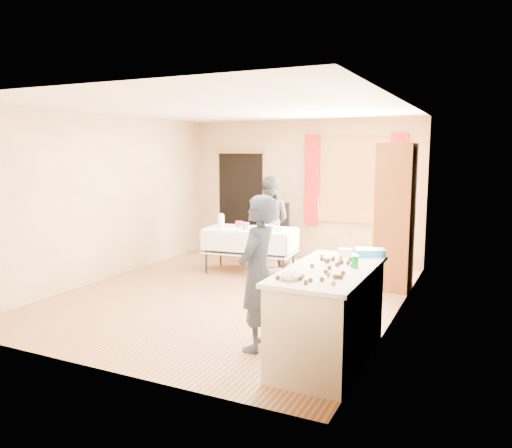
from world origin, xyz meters
The scene contains 29 objects.
floor centered at (0.00, 0.00, -0.01)m, with size 4.50×5.50×0.02m, color #9E7047.
ceiling centered at (0.00, 0.00, 2.61)m, with size 4.50×5.50×0.02m, color white.
wall_back centered at (0.00, 2.76, 1.30)m, with size 4.50×0.02×2.60m, color tan.
wall_front centered at (0.00, -2.76, 1.30)m, with size 4.50×0.02×2.60m, color tan.
wall_left centered at (-2.26, 0.00, 1.30)m, with size 0.02×5.50×2.60m, color tan.
wall_right centered at (2.26, 0.00, 1.30)m, with size 0.02×5.50×2.60m, color tan.
window_frame centered at (1.00, 2.72, 1.50)m, with size 1.32×0.06×1.52m, color olive.
window_pane centered at (1.00, 2.71, 1.50)m, with size 1.20×0.02×1.40m, color white.
curtain_left centered at (0.22, 2.67, 1.50)m, with size 0.28×0.06×1.65m, color #A92019.
curtain_right centered at (1.78, 2.67, 1.50)m, with size 0.28×0.06×1.65m, color #A92019.
doorway centered at (-1.30, 2.73, 1.00)m, with size 0.95×0.04×2.00m, color black.
door_lintel centered at (-1.30, 2.70, 2.02)m, with size 1.05×0.06×0.08m, color olive.
cabinet centered at (1.99, 1.27, 1.07)m, with size 0.50×0.60×2.14m, color brown.
counter centered at (1.89, -1.60, 0.45)m, with size 0.78×1.65×0.91m.
party_table centered at (-0.36, 1.24, 0.45)m, with size 1.57×0.93×0.75m.
chair centered at (-0.37, 2.30, 0.32)m, with size 0.46×0.46×1.07m.
girl centered at (1.15, -1.66, 0.79)m, with size 0.39×0.59×1.59m, color #1C2639.
woman centered at (-0.32, 1.93, 0.79)m, with size 0.82×0.67×1.58m, color black.
soda_can centered at (2.10, -1.48, 0.97)m, with size 0.07×0.07×0.12m, color #058914.
mixing_bowl centered at (1.71, -2.16, 0.93)m, with size 0.24×0.24×0.05m, color white.
foam_block centered at (1.87, -0.98, 0.95)m, with size 0.15×0.10×0.08m, color white.
blue_basket centered at (2.11, -0.88, 0.95)m, with size 0.30×0.20×0.08m, color #2395D7.
pitcher centered at (-0.82, 1.09, 0.86)m, with size 0.11×0.11×0.22m, color silver.
cup_red centered at (-0.58, 1.28, 0.80)m, with size 0.16×0.16×0.10m, color red.
cup_rainbow centered at (-0.36, 1.08, 0.81)m, with size 0.16×0.16×0.12m, color red.
small_bowl centered at (-0.06, 1.37, 0.78)m, with size 0.20×0.20×0.06m, color white.
pastry_tray centered at (0.15, 1.20, 0.76)m, with size 0.28×0.20×0.02m, color white.
bottle centered at (-0.95, 1.34, 0.84)m, with size 0.10×0.10×0.18m, color white.
cake_balls centered at (1.89, -1.70, 0.93)m, with size 0.53×1.12×0.04m.
Camera 1 is at (3.26, -6.11, 2.02)m, focal length 35.00 mm.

